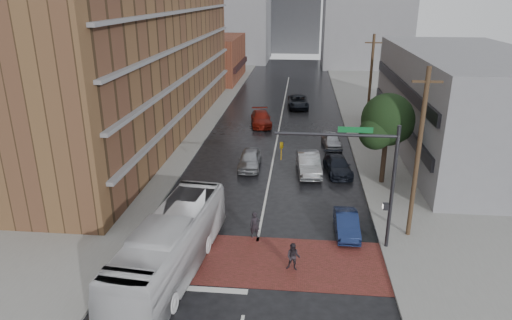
% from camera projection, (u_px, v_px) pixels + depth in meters
% --- Properties ---
extents(ground, '(160.00, 160.00, 0.00)m').
position_uv_depth(ground, '(253.00, 266.00, 24.12)').
color(ground, black).
rests_on(ground, ground).
extents(crosswalk, '(14.00, 5.00, 0.02)m').
position_uv_depth(crosswalk, '(254.00, 260.00, 24.58)').
color(crosswalk, maroon).
rests_on(crosswalk, ground).
extents(sidewalk_west, '(9.00, 90.00, 0.15)m').
position_uv_depth(sidewalk_west, '(171.00, 128.00, 48.53)').
color(sidewalk_west, gray).
rests_on(sidewalk_west, ground).
extents(sidewalk_east, '(9.00, 90.00, 0.15)m').
position_uv_depth(sidewalk_east, '(391.00, 134.00, 46.36)').
color(sidewalk_east, gray).
rests_on(sidewalk_east, ground).
extents(storefront_west, '(8.00, 16.00, 7.00)m').
position_uv_depth(storefront_west, '(215.00, 58.00, 74.49)').
color(storefront_west, brown).
rests_on(storefront_west, ground).
extents(building_east, '(11.00, 26.00, 9.00)m').
position_uv_depth(building_east, '(465.00, 104.00, 39.69)').
color(building_east, gray).
rests_on(building_east, ground).
extents(distant_tower_center, '(12.00, 10.00, 24.00)m').
position_uv_depth(distant_tower_center, '(295.00, 0.00, 108.72)').
color(distant_tower_center, gray).
rests_on(distant_tower_center, ground).
extents(street_tree, '(4.20, 4.10, 6.90)m').
position_uv_depth(street_tree, '(388.00, 123.00, 32.93)').
color(street_tree, '#332319').
rests_on(street_tree, ground).
extents(signal_mast, '(6.50, 0.30, 7.20)m').
position_uv_depth(signal_mast, '(367.00, 169.00, 24.27)').
color(signal_mast, '#2D2D33').
rests_on(signal_mast, ground).
extents(utility_pole_near, '(1.60, 0.26, 10.00)m').
position_uv_depth(utility_pole_near, '(418.00, 155.00, 25.25)').
color(utility_pole_near, '#473321').
rests_on(utility_pole_near, ground).
extents(utility_pole_far, '(1.60, 0.26, 10.00)m').
position_uv_depth(utility_pole_far, '(370.00, 86.00, 43.94)').
color(utility_pole_far, '#473321').
rests_on(utility_pole_far, ground).
extents(transit_bus, '(3.74, 11.46, 3.14)m').
position_uv_depth(transit_bus, '(171.00, 245.00, 23.03)').
color(transit_bus, silver).
rests_on(transit_bus, ground).
extents(pedestrian_a, '(0.67, 0.54, 1.60)m').
position_uv_depth(pedestrian_a, '(255.00, 225.00, 26.66)').
color(pedestrian_a, black).
rests_on(pedestrian_a, ground).
extents(pedestrian_b, '(0.83, 0.69, 1.52)m').
position_uv_depth(pedestrian_b, '(293.00, 257.00, 23.51)').
color(pedestrian_b, black).
rests_on(pedestrian_b, ground).
extents(car_travel_a, '(1.81, 4.37, 1.48)m').
position_uv_depth(car_travel_a, '(250.00, 159.00, 37.35)').
color(car_travel_a, '#9B9DA2').
rests_on(car_travel_a, ground).
extents(car_travel_b, '(2.16, 5.06, 1.62)m').
position_uv_depth(car_travel_b, '(309.00, 164.00, 36.24)').
color(car_travel_b, '#ABB0B3').
rests_on(car_travel_b, ground).
extents(car_travel_c, '(2.87, 5.39, 1.49)m').
position_uv_depth(car_travel_c, '(261.00, 119.00, 49.49)').
color(car_travel_c, maroon).
rests_on(car_travel_c, ground).
extents(suv_travel, '(2.82, 5.51, 1.49)m').
position_uv_depth(suv_travel, '(298.00, 102.00, 57.21)').
color(suv_travel, black).
rests_on(suv_travel, ground).
extents(car_parked_near, '(1.39, 3.81, 1.25)m').
position_uv_depth(car_parked_near, '(347.00, 224.00, 27.15)').
color(car_parked_near, '#142047').
rests_on(car_parked_near, ground).
extents(car_parked_mid, '(2.42, 4.70, 1.30)m').
position_uv_depth(car_parked_mid, '(338.00, 166.00, 36.26)').
color(car_parked_mid, black).
rests_on(car_parked_mid, ground).
extents(car_parked_far, '(2.01, 4.08, 1.34)m').
position_uv_depth(car_parked_far, '(332.00, 140.00, 42.47)').
color(car_parked_far, '#A9ABB1').
rests_on(car_parked_far, ground).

